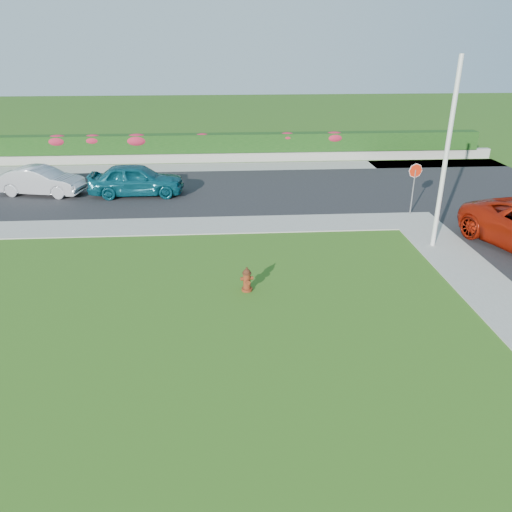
{
  "coord_description": "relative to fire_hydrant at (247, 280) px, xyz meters",
  "views": [
    {
      "loc": [
        -1.0,
        -10.33,
        7.1
      ],
      "look_at": [
        -0.06,
        3.74,
        0.9
      ],
      "focal_mm": 35.0,
      "sensor_mm": 36.0,
      "label": 1
    }
  ],
  "objects": [
    {
      "name": "sidewalk_far",
      "position": [
        -5.63,
        5.81,
        -0.35
      ],
      "size": [
        24.0,
        2.0,
        0.04
      ],
      "primitive_type": "cube",
      "color": "gray",
      "rests_on": "ground"
    },
    {
      "name": "fire_hydrant",
      "position": [
        0.0,
        0.0,
        0.0
      ],
      "size": [
        0.4,
        0.38,
        0.77
      ],
      "rotation": [
        0.0,
        0.0,
        0.14
      ],
      "color": "#53250D",
      "rests_on": "ground"
    },
    {
      "name": "flower_clump_b",
      "position": [
        -8.39,
        17.31,
        1.08
      ],
      "size": [
        1.29,
        0.83,
        0.65
      ],
      "primitive_type": "ellipsoid",
      "color": "red",
      "rests_on": "hedge"
    },
    {
      "name": "curb_corner",
      "position": [
        7.37,
        5.81,
        -0.35
      ],
      "size": [
        2.0,
        2.0,
        0.04
      ],
      "primitive_type": "cube",
      "color": "gray",
      "rests_on": "ground"
    },
    {
      "name": "sedan_silver",
      "position": [
        -9.46,
        10.73,
        0.35
      ],
      "size": [
        4.3,
        2.26,
        1.35
      ],
      "primitive_type": "imported",
      "rotation": [
        0.0,
        0.0,
        1.36
      ],
      "color": "#ADAFB5",
      "rests_on": "street_far"
    },
    {
      "name": "flower_clump_e",
      "position": [
        3.36,
        17.31,
        1.11
      ],
      "size": [
        1.14,
        0.73,
        0.57
      ],
      "primitive_type": "ellipsoid",
      "color": "red",
      "rests_on": "hedge"
    },
    {
      "name": "flower_clump_d",
      "position": [
        -1.85,
        17.31,
        1.12
      ],
      "size": [
        1.08,
        0.7,
        0.54
      ],
      "primitive_type": "ellipsoid",
      "color": "red",
      "rests_on": "hedge"
    },
    {
      "name": "sidewalk_beyond",
      "position": [
        -0.63,
        15.81,
        -0.35
      ],
      "size": [
        34.0,
        2.0,
        0.04
      ],
      "primitive_type": "cube",
      "color": "gray",
      "rests_on": "ground"
    },
    {
      "name": "retaining_wall",
      "position": [
        -0.63,
        17.31,
        -0.07
      ],
      "size": [
        34.0,
        0.4,
        0.6
      ],
      "primitive_type": "cube",
      "color": "gray",
      "rests_on": "ground"
    },
    {
      "name": "hedge",
      "position": [
        -0.63,
        17.41,
        0.78
      ],
      "size": [
        32.0,
        0.9,
        1.1
      ],
      "primitive_type": "cube",
      "color": "black",
      "rests_on": "retaining_wall"
    },
    {
      "name": "stop_sign",
      "position": [
        7.45,
        6.62,
        1.29
      ],
      "size": [
        0.61,
        0.12,
        2.26
      ],
      "rotation": [
        0.0,
        0.0,
        -0.24
      ],
      "color": "slate",
      "rests_on": "ground"
    },
    {
      "name": "flower_clump_f",
      "position": [
        6.29,
        17.31,
        1.06
      ],
      "size": [
        1.38,
        0.89,
        0.69
      ],
      "primitive_type": "ellipsoid",
      "color": "red",
      "rests_on": "hedge"
    },
    {
      "name": "street_far",
      "position": [
        -4.63,
        10.81,
        -0.35
      ],
      "size": [
        26.0,
        8.0,
        0.04
      ],
      "primitive_type": "cube",
      "color": "black",
      "rests_on": "ground"
    },
    {
      "name": "utility_pole",
      "position": [
        7.04,
        3.07,
        2.95
      ],
      "size": [
        0.16,
        0.16,
        6.63
      ],
      "primitive_type": "cylinder",
      "color": "silver",
      "rests_on": "ground"
    },
    {
      "name": "flower_clump_c",
      "position": [
        -5.78,
        17.31,
        1.03
      ],
      "size": [
        1.54,
        0.99,
        0.77
      ],
      "primitive_type": "ellipsoid",
      "color": "red",
      "rests_on": "hedge"
    },
    {
      "name": "ground",
      "position": [
        0.37,
        -3.19,
        -0.37
      ],
      "size": [
        120.0,
        120.0,
        0.0
      ],
      "primitive_type": "plane",
      "color": "black",
      "rests_on": "ground"
    },
    {
      "name": "sedan_teal",
      "position": [
        -4.82,
        10.32,
        0.44
      ],
      "size": [
        4.5,
        1.82,
        1.53
      ],
      "primitive_type": "imported",
      "rotation": [
        0.0,
        0.0,
        1.57
      ],
      "color": "#0B4858",
      "rests_on": "street_far"
    },
    {
      "name": "flower_clump_a",
      "position": [
        -10.47,
        17.31,
        1.05
      ],
      "size": [
        1.43,
        0.92,
        0.72
      ],
      "primitive_type": "ellipsoid",
      "color": "red",
      "rests_on": "hedge"
    }
  ]
}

